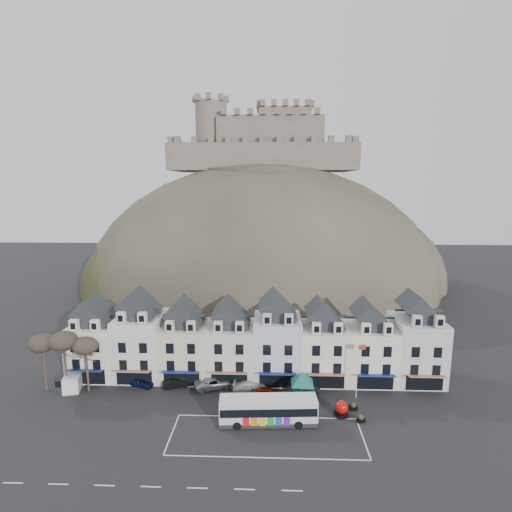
% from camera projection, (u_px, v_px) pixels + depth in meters
% --- Properties ---
extents(ground, '(300.00, 300.00, 0.00)m').
position_uv_depth(ground, '(249.00, 442.00, 44.67)').
color(ground, black).
rests_on(ground, ground).
extents(coach_bay_markings, '(22.00, 7.50, 0.01)m').
position_uv_depth(coach_bay_markings, '(267.00, 436.00, 45.82)').
color(coach_bay_markings, silver).
rests_on(coach_bay_markings, ground).
extents(townhouse_terrace, '(54.40, 9.35, 11.80)m').
position_uv_depth(townhouse_terrace, '(255.00, 342.00, 59.41)').
color(townhouse_terrace, white).
rests_on(townhouse_terrace, ground).
extents(castle_hill, '(100.00, 76.00, 68.00)m').
position_uv_depth(castle_hill, '(267.00, 286.00, 112.39)').
color(castle_hill, '#353129').
rests_on(castle_hill, ground).
extents(castle, '(50.20, 22.20, 22.00)m').
position_uv_depth(castle, '(265.00, 142.00, 112.11)').
color(castle, '#65584D').
rests_on(castle, ground).
extents(tree_left_far, '(3.61, 3.61, 8.24)m').
position_uv_depth(tree_left_far, '(42.00, 343.00, 54.81)').
color(tree_left_far, '#372C23').
rests_on(tree_left_far, ground).
extents(tree_left_mid, '(3.78, 3.78, 8.64)m').
position_uv_depth(tree_left_mid, '(63.00, 341.00, 54.64)').
color(tree_left_mid, '#372C23').
rests_on(tree_left_mid, ground).
extents(tree_left_near, '(3.43, 3.43, 7.84)m').
position_uv_depth(tree_left_near, '(85.00, 346.00, 54.65)').
color(tree_left_near, '#372C23').
rests_on(tree_left_near, ground).
extents(bus, '(11.84, 3.45, 3.30)m').
position_uv_depth(bus, '(268.00, 409.00, 47.98)').
color(bus, '#262628').
rests_on(bus, ground).
extents(bus_shelter, '(6.01, 6.01, 3.81)m').
position_uv_depth(bus_shelter, '(302.00, 378.00, 53.24)').
color(bus_shelter, black).
rests_on(bus_shelter, ground).
extents(red_buoy, '(1.65, 1.65, 2.05)m').
position_uv_depth(red_buoy, '(341.00, 408.00, 49.52)').
color(red_buoy, black).
rests_on(red_buoy, ground).
extents(flagpole, '(1.11, 0.30, 7.78)m').
position_uv_depth(flagpole, '(358.00, 367.00, 53.21)').
color(flagpole, silver).
rests_on(flagpole, ground).
extents(white_van, '(3.19, 5.15, 2.19)m').
position_uv_depth(white_van, '(74.00, 380.00, 56.69)').
color(white_van, silver).
rests_on(white_van, ground).
extents(planter_west, '(1.06, 0.71, 0.97)m').
position_uv_depth(planter_west, '(361.00, 419.00, 48.38)').
color(planter_west, black).
rests_on(planter_west, ground).
extents(planter_east, '(1.07, 0.73, 1.04)m').
position_uv_depth(planter_east, '(353.00, 406.00, 50.99)').
color(planter_east, black).
rests_on(planter_east, ground).
extents(car_navy, '(3.86, 2.51, 1.22)m').
position_uv_depth(car_navy, '(141.00, 382.00, 56.94)').
color(car_navy, '#0B1339').
rests_on(car_navy, ground).
extents(car_black, '(4.31, 2.55, 1.34)m').
position_uv_depth(car_black, '(177.00, 382.00, 56.74)').
color(car_black, black).
rests_on(car_black, ground).
extents(car_silver, '(6.00, 4.34, 1.54)m').
position_uv_depth(car_silver, '(214.00, 382.00, 56.53)').
color(car_silver, '#9A9DA2').
rests_on(car_silver, ground).
extents(car_white, '(4.84, 2.14, 1.38)m').
position_uv_depth(car_white, '(250.00, 387.00, 55.47)').
color(car_white, silver).
rests_on(car_white, ground).
extents(car_maroon, '(4.26, 1.85, 1.43)m').
position_uv_depth(car_maroon, '(267.00, 392.00, 53.97)').
color(car_maroon, '#601505').
rests_on(car_maroon, ground).
extents(car_charcoal, '(4.73, 2.07, 1.51)m').
position_uv_depth(car_charcoal, '(304.00, 386.00, 55.54)').
color(car_charcoal, black).
rests_on(car_charcoal, ground).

